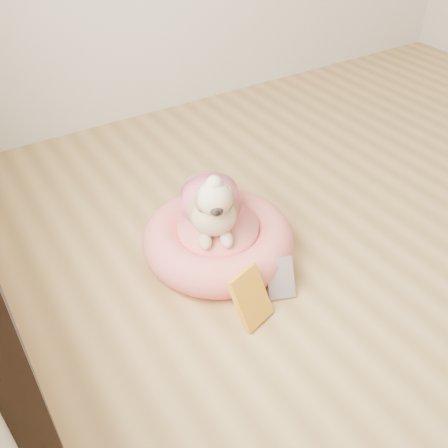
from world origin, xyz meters
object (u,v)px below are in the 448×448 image
pet_bed (218,239)px  book_yellow (251,298)px  dog (211,192)px  book_white (280,278)px

pet_bed → book_yellow: bearing=-103.2°
book_yellow → dog: bearing=62.9°
pet_bed → book_yellow: book_yellow is taller
pet_bed → book_yellow: size_ratio=2.99×
book_yellow → pet_bed: bearing=59.8°
book_white → pet_bed: bearing=126.3°
pet_bed → book_white: (0.09, -0.34, -0.01)m
dog → book_yellow: dog is taller
pet_bed → dog: bearing=133.6°
book_yellow → book_white: book_yellow is taller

